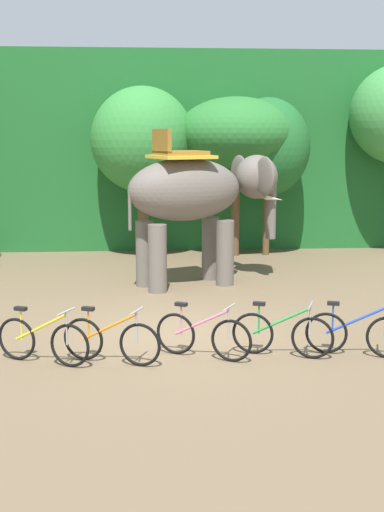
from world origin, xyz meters
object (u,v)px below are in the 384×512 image
elephant (197,195)px  bike_pink (203,335)px  tree_far_left (236,134)px  tree_left (142,140)px  bike_orange (111,340)px  bike_yellow (43,340)px  bike_blue (356,333)px  tree_center (268,147)px  bike_green (282,334)px

elephant → bike_pink: size_ratio=2.74×
tree_far_left → bike_pink: bearing=-100.8°
elephant → bike_pink: 6.08m
tree_left → bike_orange: 10.57m
bike_orange → bike_pink: size_ratio=1.04×
tree_left → tree_far_left: bearing=-1.5°
tree_left → bike_yellow: size_ratio=3.23×
bike_blue → bike_orange: bearing=-178.9°
tree_far_left → elephant: 4.58m
tree_left → elephant: (1.29, -4.15, -1.28)m
tree_far_left → bike_blue: 10.50m
bike_orange → tree_left: bearing=86.6°
tree_far_left → bike_orange: (-3.38, -10.02, -3.29)m
bike_pink → tree_center: bearing=74.0°
bike_green → tree_left: bearing=102.6°
tree_far_left → elephant: tree_far_left is taller
bike_orange → bike_green: bearing=2.9°
bike_pink → bike_blue: 2.57m
tree_far_left → elephant: (-1.48, -4.08, -1.47)m
bike_orange → bike_pink: same height
bike_green → bike_blue: bearing=-3.1°
tree_left → tree_far_left: 2.78m
tree_far_left → bike_pink: (-1.88, -9.86, -3.29)m
bike_green → bike_blue: (1.24, -0.07, 0.00)m
tree_left → bike_yellow: 10.63m
tree_far_left → bike_yellow: tree_far_left is taller
bike_yellow → bike_pink: size_ratio=1.02×
bike_yellow → tree_center: bearing=61.4°
tree_left → bike_green: tree_left is taller
bike_pink → bike_green: same height
tree_far_left → bike_pink: tree_far_left is taller
elephant → bike_green: (0.93, -5.80, -1.82)m
bike_orange → bike_pink: bearing=6.0°
tree_left → elephant: size_ratio=1.20×
bike_orange → bike_blue: 4.07m
elephant → tree_far_left: bearing=70.0°
bike_orange → bike_pink: 1.51m
tree_center → elephant: tree_center is taller
tree_center → tree_left: bearing=179.5°
bike_blue → tree_left: bearing=109.1°
bike_orange → bike_pink: (1.51, 0.16, 0.00)m
tree_far_left → elephant: size_ratio=1.13×
bike_pink → tree_left: bearing=95.2°
tree_far_left → bike_blue: tree_far_left is taller
elephant → bike_pink: bearing=-93.9°
bike_yellow → bike_blue: bearing=0.1°
bike_orange → bike_blue: size_ratio=0.98×
tree_left → bike_yellow: tree_left is taller
bike_yellow → bike_orange: same height
elephant → bike_yellow: elephant is taller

